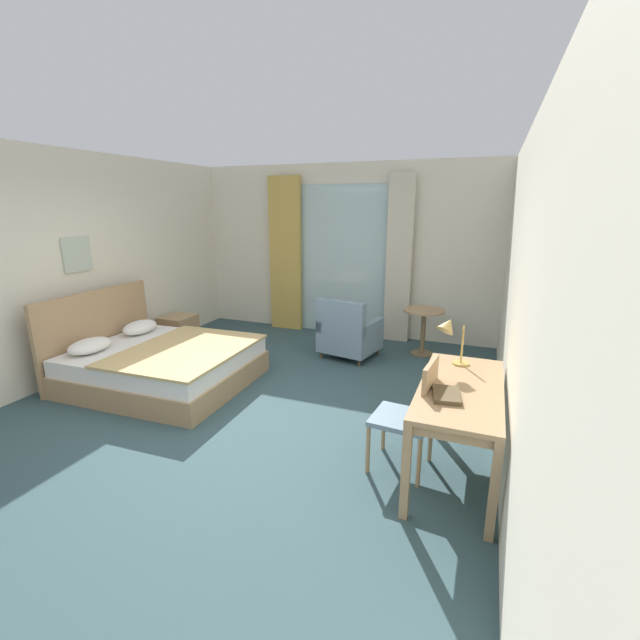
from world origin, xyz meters
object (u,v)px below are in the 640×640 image
bed (160,362)px  nightstand (179,330)px  armchair_by_window (348,334)px  desk_chair (413,411)px  desk_lamp (450,331)px  framed_picture (77,254)px  round_cafe_table (424,322)px  closed_book (447,395)px  writing_desk (460,397)px

bed → nightstand: bed is taller
nightstand → armchair_by_window: size_ratio=0.55×
bed → desk_chair: bearing=-12.2°
desk_lamp → framed_picture: 4.59m
round_cafe_table → closed_book: bearing=-78.9°
round_cafe_table → writing_desk: bearing=-76.3°
desk_lamp → framed_picture: (-4.56, 0.23, 0.44)m
desk_lamp → closed_book: desk_lamp is taller
bed → armchair_by_window: 2.57m
armchair_by_window → writing_desk: bearing=-54.4°
armchair_by_window → round_cafe_table: 1.12m
closed_book → armchair_by_window: bearing=112.1°
writing_desk → round_cafe_table: writing_desk is taller
writing_desk → armchair_by_window: bearing=125.6°
desk_lamp → armchair_by_window: size_ratio=0.56×
desk_lamp → writing_desk: bearing=-68.7°
desk_chair → round_cafe_table: size_ratio=1.43×
armchair_by_window → desk_chair: bearing=-61.4°
nightstand → writing_desk: (4.36, -1.93, 0.45)m
round_cafe_table → framed_picture: bearing=-150.4°
bed → framed_picture: (-1.15, 0.00, 1.28)m
writing_desk → bed: bearing=170.5°
writing_desk → desk_lamp: desk_lamp is taller
nightstand → framed_picture: size_ratio=1.14×
desk_lamp → round_cafe_table: size_ratio=0.73×
bed → desk_lamp: bearing=-3.7°
desk_lamp → closed_book: size_ratio=1.67×
framed_picture → armchair_by_window: bearing=30.1°
nightstand → round_cafe_table: 3.79m
framed_picture → nightstand: bearing=75.2°
desk_lamp → round_cafe_table: 2.63m
writing_desk → nightstand: bearing=156.1°
desk_chair → armchair_by_window: size_ratio=1.11×
nightstand → round_cafe_table: (3.66, 0.95, 0.26)m
closed_book → bed: bearing=156.9°
desk_chair → desk_lamp: 0.77m
writing_desk → desk_lamp: (-0.15, 0.37, 0.43)m
bed → round_cafe_table: (2.86, 2.28, 0.23)m
bed → writing_desk: bearing=-9.5°
nightstand → desk_chair: size_ratio=0.50×
armchair_by_window → round_cafe_table: (0.98, 0.52, 0.15)m
armchair_by_window → framed_picture: (-3.03, -1.75, 1.20)m
bed → desk_chair: bed is taller
desk_chair → closed_book: size_ratio=3.29×
closed_book → desk_lamp: bearing=85.9°
desk_lamp → framed_picture: size_ratio=1.16×
armchair_by_window → round_cafe_table: armchair_by_window is taller
desk_lamp → round_cafe_table: desk_lamp is taller
nightstand → bed: bearing=-59.1°
nightstand → desk_chair: (4.01, -2.03, 0.30)m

